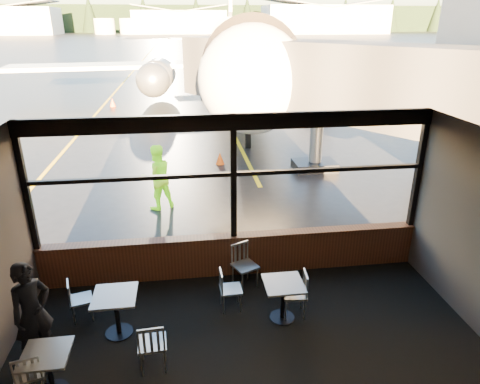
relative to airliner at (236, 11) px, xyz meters
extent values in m
plane|color=black|center=(-2.93, 97.65, -5.73)|extent=(520.00, 520.00, 0.00)
cube|color=black|center=(-2.93, -25.35, -5.72)|extent=(8.00, 6.00, 0.01)
cube|color=#38332D|center=(-2.93, -25.35, -2.23)|extent=(8.00, 6.00, 0.04)
cube|color=#552C19|center=(-2.93, -22.35, -5.28)|extent=(8.00, 0.28, 0.90)
cube|color=black|center=(-2.93, -22.35, -2.38)|extent=(8.00, 0.18, 0.30)
cube|color=black|center=(-6.88, -22.35, -3.53)|extent=(0.12, 0.12, 2.60)
cube|color=black|center=(-2.93, -22.35, -3.53)|extent=(0.12, 0.12, 2.60)
cube|color=black|center=(1.02, -22.35, -3.53)|extent=(0.12, 0.12, 2.60)
cube|color=black|center=(-2.93, -22.35, -3.43)|extent=(8.00, 0.10, 0.08)
imported|color=black|center=(-6.37, -24.43, -4.85)|extent=(0.75, 0.75, 1.76)
imported|color=#BFF219|center=(-4.70, -18.55, -4.77)|extent=(1.14, 1.04, 1.91)
cone|color=#FF5408|center=(-2.53, -14.69, -5.49)|extent=(0.34, 0.34, 0.47)
cone|color=#F45007|center=(-8.26, -1.94, -5.46)|extent=(0.38, 0.38, 0.53)
cylinder|color=silver|center=(-32.93, 159.65, -2.73)|extent=(8.00, 8.00, 6.00)
cylinder|color=silver|center=(-22.93, 159.65, -2.73)|extent=(8.00, 8.00, 6.00)
cylinder|color=silver|center=(-12.93, 159.65, -2.73)|extent=(8.00, 8.00, 6.00)
cube|color=black|center=(-2.93, 187.65, 0.27)|extent=(360.00, 3.00, 12.00)
camera|label=1|loc=(-3.89, -30.32, -0.59)|focal=32.00mm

